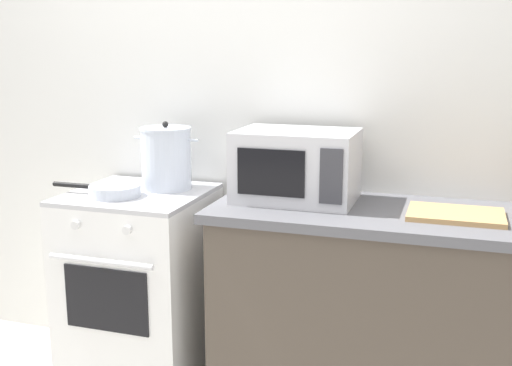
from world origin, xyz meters
The scene contains 8 objects.
back_wall centered at (0.30, 0.97, 1.25)m, with size 4.40×0.10×2.50m, color silver.
lower_cabinet_right centered at (0.90, 0.62, 0.44)m, with size 1.64×0.56×0.88m, color #4C4238.
countertop_right centered at (0.90, 0.62, 0.90)m, with size 1.70×0.60×0.04m, color #59595E.
stove centered at (-0.35, 0.60, 0.46)m, with size 0.60×0.64×0.92m.
stock_pot centered at (-0.25, 0.71, 1.06)m, with size 0.32×0.24×0.31m.
frying_pan centered at (-0.41, 0.50, 0.95)m, with size 0.43×0.23×0.05m.
microwave centered at (0.37, 0.68, 1.07)m, with size 0.50×0.37×0.30m.
cutting_board centered at (1.03, 0.60, 0.93)m, with size 0.36×0.26×0.02m, color tan.
Camera 1 is at (1.01, -1.85, 1.56)m, focal length 43.89 mm.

